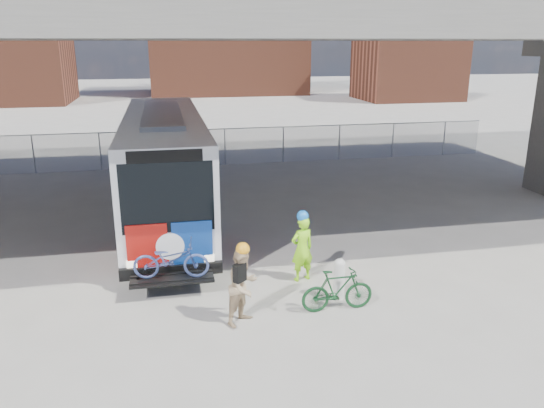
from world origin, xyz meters
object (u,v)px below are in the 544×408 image
object	(u,v)px
bollard	(339,277)
cyclist_tan	(243,285)
cyclist_hivis	(302,247)
bus	(165,157)
bike_parked	(337,290)

from	to	relation	value
bollard	cyclist_tan	size ratio (longest dim) A/B	0.55
cyclist_hivis	cyclist_tan	size ratio (longest dim) A/B	1.01
bus	bollard	bearing A→B (deg)	-62.39
cyclist_hivis	bike_parked	size ratio (longest dim) A/B	1.12
cyclist_hivis	cyclist_tan	distance (m)	2.59
bike_parked	cyclist_hivis	bearing A→B (deg)	11.99
cyclist_tan	bike_parked	size ratio (longest dim) A/B	1.11
bus	cyclist_tan	bearing A→B (deg)	-79.57
bike_parked	bus	bearing A→B (deg)	24.55
bollard	cyclist_hivis	world-z (taller)	cyclist_hivis
bollard	cyclist_tan	xyz separation A→B (m)	(-2.42, -0.66, 0.34)
bus	bike_parked	world-z (taller)	bus
bus	bike_parked	bearing A→B (deg)	-65.49
cyclist_tan	bike_parked	bearing A→B (deg)	-38.35
bus	bollard	size ratio (longest dim) A/B	12.66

